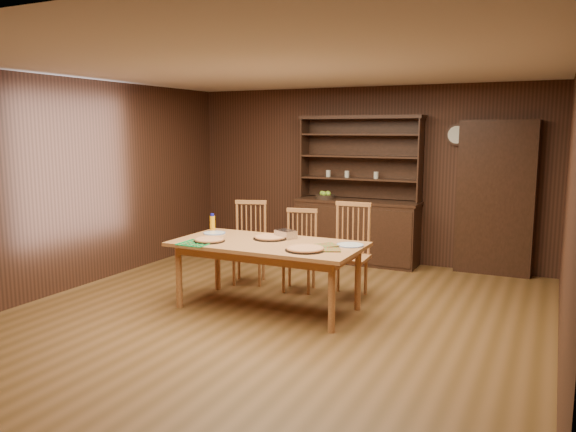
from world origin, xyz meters
The scene contains 20 objects.
floor centered at (0.00, 0.00, 0.00)m, with size 6.00×6.00×0.00m, color brown.
room_shell centered at (0.00, 0.00, 1.58)m, with size 6.00×6.00×6.00m.
china_hutch centered at (0.00, 2.75, 0.60)m, with size 1.84×0.52×2.17m.
doorway centered at (1.90, 2.90, 1.05)m, with size 1.00×0.18×2.10m, color #331B11.
wall_clock centered at (1.35, 2.96, 1.90)m, with size 0.30×0.05×0.30m.
dining_table centered at (-0.17, 0.21, 0.68)m, with size 2.07×1.03×0.75m.
chair_left centered at (-0.91, 1.12, 0.56)m, with size 0.54×0.53×1.06m.
chair_center centered at (-0.17, 1.08, 0.53)m, with size 0.48×0.46×1.00m.
chair_right centered at (0.47, 1.11, 0.59)m, with size 0.48×0.46×1.11m.
pizza_left centered at (-0.77, -0.03, 0.77)m, with size 0.34×0.34×0.04m.
pizza_right centered at (0.37, 0.00, 0.77)m, with size 0.41×0.41×0.04m.
pizza_center centered at (-0.23, 0.39, 0.77)m, with size 0.39×0.39×0.04m.
cooling_rack centered at (-0.83, -0.20, 0.76)m, with size 0.31×0.31×0.01m, color #0DAA49, non-canonical shape.
plate_left centered at (-0.97, 0.39, 0.76)m, with size 0.26×0.26×0.02m.
plate_right centered at (0.71, 0.42, 0.76)m, with size 0.29×0.29×0.02m.
foil_dish centered at (-0.10, 0.51, 0.79)m, with size 0.22×0.16×0.09m, color silver.
juice_bottle centered at (-1.12, 0.57, 0.85)m, with size 0.06×0.06×0.21m.
pot_holder_a centered at (0.62, 0.12, 0.76)m, with size 0.18×0.18×0.01m, color #A01A12.
pot_holder_b centered at (0.49, 0.30, 0.76)m, with size 0.21×0.21×0.02m, color #A01A12.
fruit_bowl centered at (-0.49, 2.69, 0.98)m, with size 0.30×0.30×0.12m.
Camera 1 is at (2.65, -5.11, 1.97)m, focal length 35.00 mm.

